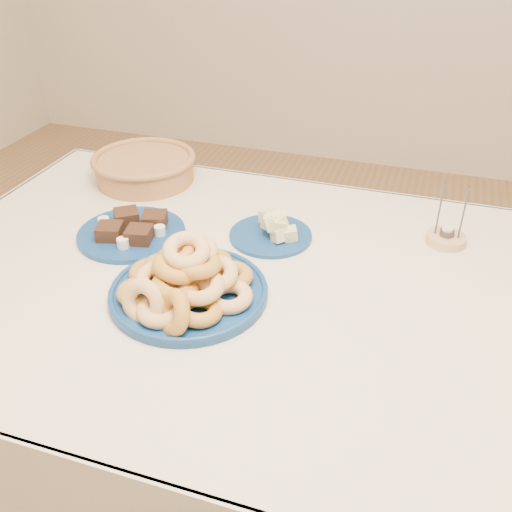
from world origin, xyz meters
name	(u,v)px	position (x,y,z in m)	size (l,w,h in m)	color
ground	(261,485)	(0.00, 0.00, 0.00)	(5.00, 5.00, 0.00)	olive
dining_table	(263,318)	(0.00, 0.00, 0.64)	(1.71, 1.11, 0.75)	brown
donut_platter	(186,282)	(-0.14, -0.11, 0.79)	(0.44, 0.44, 0.16)	navy
melon_plate	(273,231)	(-0.03, 0.19, 0.77)	(0.26, 0.26, 0.07)	navy
brownie_plate	(132,231)	(-0.38, 0.09, 0.77)	(0.34, 0.34, 0.05)	navy
wicker_basket	(144,167)	(-0.51, 0.40, 0.79)	(0.41, 0.41, 0.08)	brown
candle_holder	(446,238)	(0.39, 0.30, 0.77)	(0.11, 0.11, 0.16)	tan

